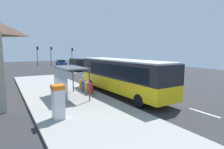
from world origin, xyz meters
TOP-DOWN VIEW (x-y plane):
  - ground_plane at (0.00, 14.00)m, footprint 56.00×92.00m
  - sidewalk_platform at (-6.40, 2.00)m, footprint 6.20×30.00m
  - lane_stripe_seg_0 at (0.25, -6.00)m, footprint 0.16×2.20m
  - lane_stripe_seg_1 at (0.25, -1.00)m, footprint 0.16×2.20m
  - lane_stripe_seg_2 at (0.25, 4.00)m, footprint 0.16×2.20m
  - lane_stripe_seg_3 at (0.25, 9.00)m, footprint 0.16×2.20m
  - lane_stripe_seg_4 at (0.25, 14.00)m, footprint 0.16×2.20m
  - lane_stripe_seg_5 at (0.25, 19.00)m, footprint 0.16×2.20m
  - lane_stripe_seg_6 at (0.25, 24.00)m, footprint 0.16×2.20m
  - lane_stripe_seg_7 at (0.25, 29.00)m, footprint 0.16×2.20m
  - bus at (-1.71, 0.73)m, footprint 2.88×11.09m
  - white_van at (2.20, 22.76)m, footprint 2.17×5.26m
  - sedan_near at (2.30, 35.48)m, footprint 1.90×4.43m
  - ticket_machine at (-8.28, -2.78)m, footprint 0.66×0.76m
  - recycling_bin_red at (-4.20, 2.02)m, footprint 0.52×0.52m
  - recycling_bin_yellow at (-4.20, 2.72)m, footprint 0.52×0.52m
  - recycling_bin_blue at (-4.20, 3.42)m, footprint 0.52×0.52m
  - recycling_bin_orange at (-4.20, 4.12)m, footprint 0.52×0.52m
  - traffic_light_near_side at (5.50, 35.98)m, footprint 0.49×0.28m
  - traffic_light_far_side at (-3.10, 36.78)m, footprint 0.49×0.28m
  - traffic_light_median at (0.40, 37.58)m, footprint 0.49×0.28m
  - bus_shelter at (-6.41, 1.71)m, footprint 1.80×4.00m

SIDE VIEW (x-z plane):
  - ground_plane at x=0.00m, z-range -0.04..0.00m
  - lane_stripe_seg_0 at x=0.25m, z-range 0.00..0.01m
  - lane_stripe_seg_1 at x=0.25m, z-range 0.00..0.01m
  - lane_stripe_seg_2 at x=0.25m, z-range 0.00..0.01m
  - lane_stripe_seg_3 at x=0.25m, z-range 0.00..0.01m
  - lane_stripe_seg_4 at x=0.25m, z-range 0.00..0.01m
  - lane_stripe_seg_5 at x=0.25m, z-range 0.00..0.01m
  - lane_stripe_seg_6 at x=0.25m, z-range 0.00..0.01m
  - lane_stripe_seg_7 at x=0.25m, z-range 0.00..0.01m
  - sidewalk_platform at x=-6.40m, z-range 0.00..0.18m
  - recycling_bin_red at x=-4.20m, z-range 0.18..1.13m
  - recycling_bin_yellow at x=-4.20m, z-range 0.18..1.13m
  - recycling_bin_blue at x=-4.20m, z-range 0.18..1.13m
  - recycling_bin_orange at x=-4.20m, z-range 0.18..1.13m
  - sedan_near at x=2.30m, z-range 0.03..1.55m
  - ticket_machine at x=-8.28m, z-range 0.20..2.14m
  - white_van at x=2.20m, z-range 0.19..2.49m
  - bus at x=-1.71m, z-range 0.24..3.45m
  - bus_shelter at x=-6.41m, z-range 0.85..3.35m
  - traffic_light_near_side at x=5.50m, z-range 0.79..5.46m
  - traffic_light_median at x=0.40m, z-range 0.82..5.74m
  - traffic_light_far_side at x=-3.10m, z-range 0.82..5.76m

